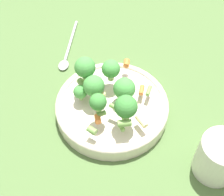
# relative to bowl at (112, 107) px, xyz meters

# --- Properties ---
(ground_plane) EXTENTS (3.00, 3.00, 0.00)m
(ground_plane) POSITION_rel_bowl_xyz_m (0.00, 0.00, -0.02)
(ground_plane) COLOR #4C6B38
(bowl) EXTENTS (0.25, 0.25, 0.04)m
(bowl) POSITION_rel_bowl_xyz_m (0.00, 0.00, 0.00)
(bowl) COLOR beige
(bowl) RESTS_ON ground_plane
(pasta_salad) EXTENTS (0.18, 0.19, 0.09)m
(pasta_salad) POSITION_rel_bowl_xyz_m (0.01, -0.00, 0.07)
(pasta_salad) COLOR #8CB766
(pasta_salad) RESTS_ON bowl
(cup) EXTENTS (0.09, 0.09, 0.09)m
(cup) POSITION_rel_bowl_xyz_m (-0.08, 0.23, 0.03)
(cup) COLOR silver
(cup) RESTS_ON ground_plane
(spoon) EXTENTS (0.14, 0.16, 0.01)m
(spoon) POSITION_rel_bowl_xyz_m (-0.01, -0.22, -0.02)
(spoon) COLOR silver
(spoon) RESTS_ON ground_plane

